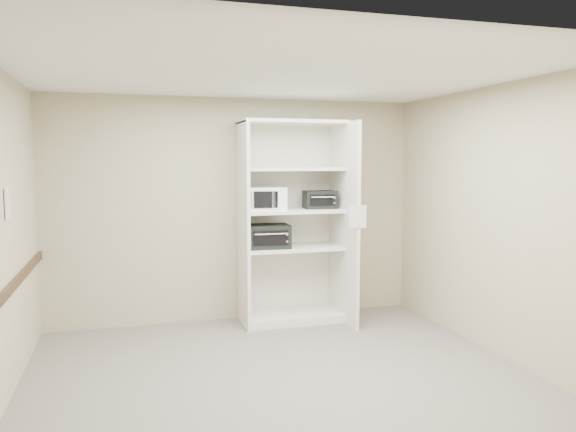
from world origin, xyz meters
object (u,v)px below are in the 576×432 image
object	(u,v)px
microwave	(267,199)
toaster_oven_lower	(268,236)
shelving_unit	(296,229)
toaster_oven_upper	(320,200)

from	to	relation	value
microwave	toaster_oven_lower	size ratio (longest dim) A/B	0.90
microwave	shelving_unit	bearing A→B (deg)	14.43
toaster_oven_upper	microwave	bearing A→B (deg)	-171.95
microwave	toaster_oven_lower	xyz separation A→B (m)	(0.02, 0.00, -0.45)
shelving_unit	toaster_oven_lower	xyz separation A→B (m)	(-0.36, -0.04, -0.07)
microwave	toaster_oven_lower	bearing A→B (deg)	20.35
shelving_unit	toaster_oven_upper	world-z (taller)	shelving_unit
microwave	toaster_oven_lower	distance (m)	0.45
toaster_oven_lower	shelving_unit	bearing A→B (deg)	10.09
toaster_oven_upper	toaster_oven_lower	world-z (taller)	toaster_oven_upper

